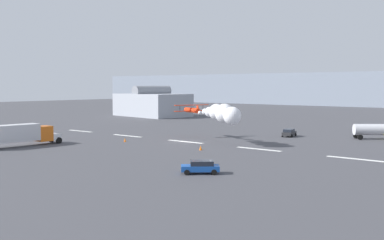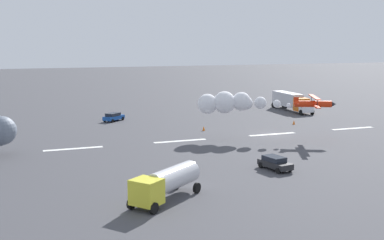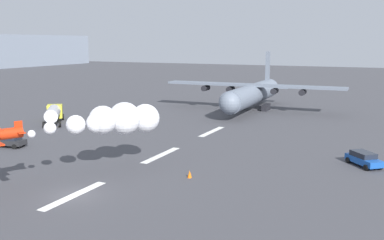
{
  "view_description": "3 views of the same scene",
  "coord_description": "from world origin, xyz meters",
  "px_view_note": "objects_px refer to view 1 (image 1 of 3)",
  "views": [
    {
      "loc": [
        52.44,
        -62.48,
        10.09
      ],
      "look_at": [
        -3.24,
        5.92,
        3.44
      ],
      "focal_mm": 42.41,
      "sensor_mm": 36.0,
      "label": 1
    },
    {
      "loc": [
        38.89,
        67.7,
        14.33
      ],
      "look_at": [
        12.32,
        -3.14,
        2.48
      ],
      "focal_mm": 46.66,
      "sensor_mm": 36.0,
      "label": 2
    },
    {
      "loc": [
        -28.77,
        -24.96,
        13.1
      ],
      "look_at": [
        23.85,
        0.0,
        2.85
      ],
      "focal_mm": 41.52,
      "sensor_mm": 36.0,
      "label": 3
    }
  ],
  "objects_px": {
    "fuel_tanker_truck": "(377,130)",
    "traffic_cone_near": "(125,140)",
    "airport_staff_sedan": "(289,133)",
    "traffic_cone_far": "(201,148)",
    "followme_car_yellow": "(201,167)",
    "stunt_biplane_red": "(220,113)",
    "semi_truck_orange": "(18,134)"
  },
  "relations": [
    {
      "from": "stunt_biplane_red",
      "to": "followme_car_yellow",
      "type": "distance_m",
      "value": 26.83
    },
    {
      "from": "airport_staff_sedan",
      "to": "traffic_cone_near",
      "type": "bearing_deg",
      "value": -125.74
    },
    {
      "from": "semi_truck_orange",
      "to": "followme_car_yellow",
      "type": "relative_size",
      "value": 3.05
    },
    {
      "from": "airport_staff_sedan",
      "to": "stunt_biplane_red",
      "type": "bearing_deg",
      "value": -100.85
    },
    {
      "from": "followme_car_yellow",
      "to": "traffic_cone_near",
      "type": "distance_m",
      "value": 32.56
    },
    {
      "from": "fuel_tanker_truck",
      "to": "followme_car_yellow",
      "type": "xyz_separation_m",
      "value": [
        -5.06,
        -47.68,
        -0.92
      ]
    },
    {
      "from": "fuel_tanker_truck",
      "to": "traffic_cone_near",
      "type": "bearing_deg",
      "value": -136.02
    },
    {
      "from": "followme_car_yellow",
      "to": "airport_staff_sedan",
      "type": "distance_m",
      "value": 42.49
    },
    {
      "from": "traffic_cone_far",
      "to": "traffic_cone_near",
      "type": "bearing_deg",
      "value": -179.25
    },
    {
      "from": "fuel_tanker_truck",
      "to": "traffic_cone_near",
      "type": "xyz_separation_m",
      "value": [
        -34.06,
        -32.86,
        -1.36
      ]
    },
    {
      "from": "followme_car_yellow",
      "to": "semi_truck_orange",
      "type": "bearing_deg",
      "value": -178.8
    },
    {
      "from": "fuel_tanker_truck",
      "to": "traffic_cone_far",
      "type": "height_order",
      "value": "fuel_tanker_truck"
    },
    {
      "from": "stunt_biplane_red",
      "to": "semi_truck_orange",
      "type": "height_order",
      "value": "stunt_biplane_red"
    },
    {
      "from": "followme_car_yellow",
      "to": "traffic_cone_far",
      "type": "distance_m",
      "value": 19.11
    },
    {
      "from": "stunt_biplane_red",
      "to": "fuel_tanker_truck",
      "type": "height_order",
      "value": "stunt_biplane_red"
    },
    {
      "from": "stunt_biplane_red",
      "to": "traffic_cone_far",
      "type": "bearing_deg",
      "value": -77.51
    },
    {
      "from": "stunt_biplane_red",
      "to": "traffic_cone_near",
      "type": "height_order",
      "value": "stunt_biplane_red"
    },
    {
      "from": "fuel_tanker_truck",
      "to": "followme_car_yellow",
      "type": "relative_size",
      "value": 1.79
    },
    {
      "from": "airport_staff_sedan",
      "to": "traffic_cone_near",
      "type": "relative_size",
      "value": 6.0
    },
    {
      "from": "stunt_biplane_red",
      "to": "semi_truck_orange",
      "type": "relative_size",
      "value": 1.37
    },
    {
      "from": "fuel_tanker_truck",
      "to": "traffic_cone_far",
      "type": "bearing_deg",
      "value": -117.3
    },
    {
      "from": "airport_staff_sedan",
      "to": "traffic_cone_far",
      "type": "distance_m",
      "value": 26.35
    },
    {
      "from": "airport_staff_sedan",
      "to": "traffic_cone_near",
      "type": "height_order",
      "value": "airport_staff_sedan"
    },
    {
      "from": "airport_staff_sedan",
      "to": "traffic_cone_near",
      "type": "distance_m",
      "value": 32.65
    },
    {
      "from": "fuel_tanker_truck",
      "to": "airport_staff_sedan",
      "type": "distance_m",
      "value": 16.31
    },
    {
      "from": "stunt_biplane_red",
      "to": "followme_car_yellow",
      "type": "height_order",
      "value": "stunt_biplane_red"
    },
    {
      "from": "followme_car_yellow",
      "to": "airport_staff_sedan",
      "type": "xyz_separation_m",
      "value": [
        -9.92,
        41.32,
        -0.0
      ]
    },
    {
      "from": "fuel_tanker_truck",
      "to": "stunt_biplane_red",
      "type": "bearing_deg",
      "value": -126.63
    },
    {
      "from": "semi_truck_orange",
      "to": "traffic_cone_far",
      "type": "distance_m",
      "value": 30.57
    },
    {
      "from": "semi_truck_orange",
      "to": "airport_staff_sedan",
      "type": "distance_m",
      "value": 50.56
    },
    {
      "from": "fuel_tanker_truck",
      "to": "traffic_cone_near",
      "type": "relative_size",
      "value": 10.7
    },
    {
      "from": "traffic_cone_far",
      "to": "followme_car_yellow",
      "type": "bearing_deg",
      "value": -51.93
    }
  ]
}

